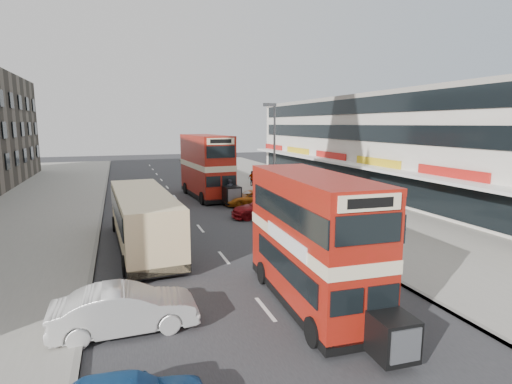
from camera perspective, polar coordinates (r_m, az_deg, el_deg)
name	(u,v)px	position (r m, az deg, el deg)	size (l,w,h in m)	color
ground	(287,337)	(13.46, 4.44, -19.70)	(160.00, 160.00, 0.00)	#28282B
road_surface	(185,210)	(31.81, -9.94, -2.50)	(12.00, 90.00, 0.01)	#28282B
pavement_right	(323,200)	(35.61, 9.49, -1.08)	(12.00, 90.00, 0.15)	gray
pavement_left	(9,221)	(32.27, -31.52, -3.49)	(12.00, 90.00, 0.15)	gray
kerb_left	(101,215)	(31.47, -20.99, -3.00)	(0.20, 90.00, 0.16)	gray
kerb_right	(259,204)	(33.25, 0.49, -1.70)	(0.20, 90.00, 0.16)	gray
commercial_row	(388,144)	(41.05, 18.20, 6.47)	(9.90, 46.20, 9.30)	beige
street_lamp	(273,148)	(30.93, 2.48, 6.24)	(1.00, 0.20, 8.12)	slate
bus_main	(312,240)	(14.78, 7.94, -6.70)	(2.65, 8.56, 4.67)	black
bus_second	(207,166)	(36.55, -7.00, 3.66)	(3.38, 9.92, 5.42)	black
coach	(143,218)	(22.39, -15.63, -3.49)	(3.29, 10.72, 2.80)	black
car_left_front	(125,309)	(14.03, -17.95, -15.48)	(1.58, 4.53, 1.49)	beige
car_right_a	(265,208)	(28.74, 1.26, -2.23)	(1.96, 4.83, 1.40)	maroon
car_right_b	(251,198)	(32.88, -0.69, -0.86)	(2.07, 4.50, 1.25)	#BA5B12
car_right_c	(211,179)	(44.38, -6.42, 1.84)	(1.54, 3.83, 1.31)	teal
pedestrian_near	(332,206)	(27.69, 10.74, -1.97)	(0.71, 0.48, 1.93)	gray
pedestrian_far	(252,178)	(42.54, -0.60, 1.95)	(0.92, 0.38, 1.56)	gray
cyclist	(230,197)	(32.60, -3.63, -0.76)	(0.93, 2.01, 2.22)	gray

